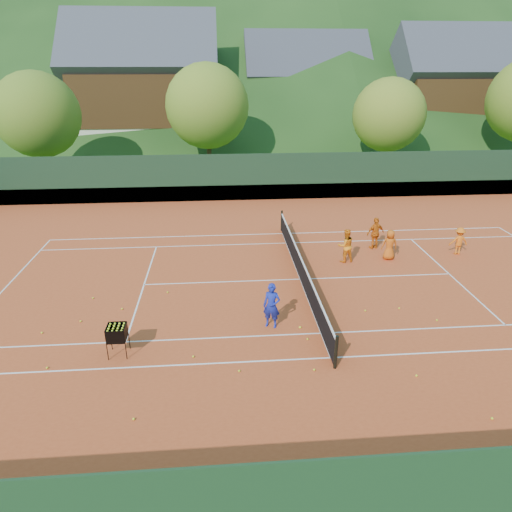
{
  "coord_description": "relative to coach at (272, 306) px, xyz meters",
  "views": [
    {
      "loc": [
        -3.2,
        -16.82,
        8.32
      ],
      "look_at": [
        -1.85,
        0.0,
        1.13
      ],
      "focal_mm": 32.0,
      "sensor_mm": 36.0,
      "label": 1
    }
  ],
  "objects": [
    {
      "name": "chalet_left",
      "position": [
        -8.39,
        33.54,
        4.83
      ],
      "size": [
        13.8,
        9.93,
        12.92
      ],
      "color": "beige",
      "rests_on": "ground"
    },
    {
      "name": "tennis_ball_11",
      "position": [
        3.49,
        0.71,
        -0.76
      ],
      "size": [
        0.07,
        0.07,
        0.07
      ],
      "primitive_type": "sphere",
      "color": "yellow",
      "rests_on": "clay_court"
    },
    {
      "name": "tree_a",
      "position": [
        -14.39,
        21.54,
        4.06
      ],
      "size": [
        6.0,
        6.0,
        7.88
      ],
      "color": "#3E2619",
      "rests_on": "ground"
    },
    {
      "name": "tennis_ball_13",
      "position": [
        1.08,
        -0.93,
        -0.76
      ],
      "size": [
        0.07,
        0.07,
        0.07
      ],
      "primitive_type": "sphere",
      "color": "yellow",
      "rests_on": "clay_court"
    },
    {
      "name": "tree_b",
      "position": [
        -2.39,
        23.54,
        4.38
      ],
      "size": [
        6.4,
        6.4,
        8.4
      ],
      "color": "#3F2A19",
      "rests_on": "ground"
    },
    {
      "name": "court_lines",
      "position": [
        1.61,
        3.54,
        -0.79
      ],
      "size": [
        23.83,
        11.03,
        0.0
      ],
      "color": "silver",
      "rests_on": "clay_court"
    },
    {
      "name": "clay_court",
      "position": [
        1.61,
        3.54,
        -0.8
      ],
      "size": [
        40.0,
        24.0,
        0.02
      ],
      "primitive_type": "cube",
      "color": "#B3421D",
      "rests_on": "ground"
    },
    {
      "name": "chalet_right",
      "position": [
        21.61,
        33.54,
        4.44
      ],
      "size": [
        11.5,
        8.82,
        11.91
      ],
      "color": "beige",
      "rests_on": "ground"
    },
    {
      "name": "chalet_mid",
      "position": [
        7.61,
        37.54,
        4.18
      ],
      "size": [
        12.65,
        8.82,
        11.45
      ],
      "color": "beige",
      "rests_on": "ground"
    },
    {
      "name": "tree_c",
      "position": [
        11.61,
        22.54,
        3.73
      ],
      "size": [
        5.6,
        5.6,
        7.35
      ],
      "color": "#3D2718",
      "rests_on": "ground"
    },
    {
      "name": "tennis_ball_0",
      "position": [
        -7.65,
        0.14,
        -0.76
      ],
      "size": [
        0.07,
        0.07,
        0.07
      ],
      "primitive_type": "sphere",
      "color": "yellow",
      "rests_on": "clay_court"
    },
    {
      "name": "perimeter_fence",
      "position": [
        1.61,
        3.54,
        0.45
      ],
      "size": [
        40.4,
        24.24,
        3.0
      ],
      "color": "black",
      "rests_on": "clay_court"
    },
    {
      "name": "student_d",
      "position": [
        9.38,
        5.63,
        -0.14
      ],
      "size": [
        0.86,
        0.52,
        1.3
      ],
      "primitive_type": "imported",
      "rotation": [
        0.0,
        0.0,
        3.1
      ],
      "color": "orange",
      "rests_on": "clay_court"
    },
    {
      "name": "ball_hopper",
      "position": [
        -4.85,
        -1.24,
        -0.05
      ],
      "size": [
        0.57,
        0.57,
        1.0
      ],
      "color": "black",
      "rests_on": "clay_court"
    },
    {
      "name": "tennis_ball_14",
      "position": [
        -6.56,
        2.48,
        -0.76
      ],
      "size": [
        0.07,
        0.07,
        0.07
      ],
      "primitive_type": "sphere",
      "color": "yellow",
      "rests_on": "clay_court"
    },
    {
      "name": "student_b",
      "position": [
        5.73,
        6.62,
        -0.02
      ],
      "size": [
        0.98,
        0.61,
        1.55
      ],
      "primitive_type": "imported",
      "rotation": [
        0.0,
        0.0,
        3.41
      ],
      "color": "orange",
      "rests_on": "clay_court"
    },
    {
      "name": "tennis_ball_1",
      "position": [
        -1.21,
        -2.41,
        -0.76
      ],
      "size": [
        0.07,
        0.07,
        0.07
      ],
      "primitive_type": "sphere",
      "color": "yellow",
      "rests_on": "clay_court"
    },
    {
      "name": "coach",
      "position": [
        0.0,
        0.0,
        0.0
      ],
      "size": [
        0.68,
        0.56,
        1.59
      ],
      "primitive_type": "imported",
      "rotation": [
        0.0,
        0.0,
        -0.36
      ],
      "color": "#18259E",
      "rests_on": "clay_court"
    },
    {
      "name": "tennis_ball_9",
      "position": [
        -3.95,
        -4.14,
        -0.76
      ],
      "size": [
        0.07,
        0.07,
        0.07
      ],
      "primitive_type": "sphere",
      "color": "yellow",
      "rests_on": "clay_court"
    },
    {
      "name": "tennis_ball_8",
      "position": [
        0.97,
        -0.21,
        -0.76
      ],
      "size": [
        0.07,
        0.07,
        0.07
      ],
      "primitive_type": "sphere",
      "color": "yellow",
      "rests_on": "clay_court"
    },
    {
      "name": "tennis_ball_2",
      "position": [
        5.06,
        -4.84,
        -0.76
      ],
      "size": [
        0.07,
        0.07,
        0.07
      ],
      "primitive_type": "sphere",
      "color": "yellow",
      "rests_on": "clay_court"
    },
    {
      "name": "tennis_ball_12",
      "position": [
        -5.3,
        1.55,
        -0.76
      ],
      "size": [
        0.07,
        0.07,
        0.07
      ],
      "primitive_type": "sphere",
      "color": "yellow",
      "rests_on": "clay_court"
    },
    {
      "name": "student_c",
      "position": [
        5.95,
        5.29,
        -0.09
      ],
      "size": [
        0.72,
        0.51,
        1.41
      ],
      "primitive_type": "imported",
      "rotation": [
        0.0,
        0.0,
        3.05
      ],
      "color": "#CB5612",
      "rests_on": "clay_court"
    },
    {
      "name": "ground",
      "position": [
        1.61,
        3.54,
        -0.81
      ],
      "size": [
        400.0,
        400.0,
        0.0
      ],
      "primitive_type": "plane",
      "color": "#2B571B",
      "rests_on": "ground"
    },
    {
      "name": "tennis_ball_6",
      "position": [
        -6.57,
        0.79,
        -0.76
      ],
      "size": [
        0.07,
        0.07,
        0.07
      ],
      "primitive_type": "sphere",
      "color": "yellow",
      "rests_on": "clay_court"
    },
    {
      "name": "student_a",
      "position": [
        3.9,
        5.19,
        -0.02
      ],
      "size": [
        0.84,
        0.71,
        1.54
      ],
      "primitive_type": "imported",
      "rotation": [
        0.0,
        0.0,
        3.32
      ],
      "color": "orange",
      "rests_on": "clay_court"
    },
    {
      "name": "tennis_ball_16",
      "position": [
        -2.58,
        -1.6,
        -0.76
      ],
      "size": [
        0.07,
        0.07,
        0.07
      ],
      "primitive_type": "sphere",
      "color": "yellow",
      "rests_on": "clay_court"
    },
    {
      "name": "tennis_ball_19",
      "position": [
        -6.83,
        -1.81,
        -0.76
      ],
      "size": [
        0.07,
        0.07,
        0.07
      ],
      "primitive_type": "sphere",
      "color": "yellow",
      "rests_on": "clay_court"
    },
    {
      "name": "tennis_ball_17",
      "position": [
        0.98,
        -2.53,
        -0.76
      ],
      "size": [
        0.07,
        0.07,
        0.07
      ],
      "primitive_type": "sphere",
      "color": "yellow",
      "rests_on": "clay_court"
    },
    {
      "name": "tennis_ball_18",
      "position": [
        -3.77,
        2.72,
        -0.76
      ],
      "size": [
        0.07,
        0.07,
        0.07
      ],
      "primitive_type": "sphere",
      "color": "yellow",
      "rests_on": "clay_court"
    },
    {
      "name": "tennis_ball_15",
      "position": [
        5.78,
        -0.14,
        -0.76
      ],
      "size": [
        0.07,
        0.07,
        0.07
      ],
      "primitive_type": "sphere",
      "color": "yellow",
      "rests_on": "clay_court"
    },
    {
      "name": "tennis_ball_3",
      "position": [
        0.94,
        -0.21,
        -0.76
      ],
      "size": [
        0.07,
        0.07,
        0.07
      ],
      "primitive_type": "sphere",
      "color": "yellow",
      "rests_on": "clay_court"
    },
    {
      "name": "tennis_ball_4",
      "position": [
        4.78,
        0.78,
        -0.76
      ],
      "size": [
        0.07,
        0.07,
        0.07
      ],
      "primitive_type": "sphere",
      "color": "yellow",
      "rests_on": "clay_court"
    },
    {
      "name": "tennis_net",
      "position": [
        1.61,
        3.54,
        -0.29
      ],
      "size": [
        0.1,
        12.07,
        1.1
      ],
      "color": "black",
      "rests_on": "clay_court"
    },
    {
      "name": "tennis_ball_7",
      "position": [
        3.84,
        -3.04,
        -0.76
      ],
      "size": [
        0.07,
        0.07,
        0.07
      ],
      "primitive_type": "sphere",
      "color": "yellow",
      "rests_on": "clay_court"
    }
  ]
}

